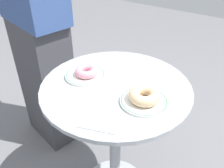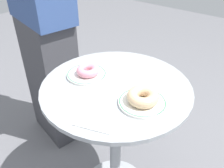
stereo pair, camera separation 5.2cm
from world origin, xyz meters
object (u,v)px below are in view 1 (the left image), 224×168
Objects in this scene: donut_pink_frosted at (86,71)px; paper_napkin at (100,120)px; donut_glazed at (144,95)px; cafe_table at (115,130)px; person_figure at (36,25)px; plate_left at (85,75)px; plate_right at (144,101)px.

donut_pink_frosted reaches higher than paper_napkin.
donut_glazed is 0.93× the size of paper_napkin.
cafe_table is 0.74m from person_figure.
cafe_table is 0.32m from donut_pink_frosted.
cafe_table is 0.34m from paper_napkin.
person_figure reaches higher than donut_glazed.
person_figure is at bearing 161.12° from plate_left.
plate_right is at bearing 66.29° from paper_napkin.
plate_right is 1.80× the size of donut_pink_frosted.
paper_napkin is 0.80m from person_figure.
donut_glazed is 0.81m from person_figure.
donut_pink_frosted is 0.84× the size of donut_glazed.
paper_napkin is 0.08× the size of person_figure.
cafe_table is 7.28× the size of donut_pink_frosted.
plate_right is at bearing -4.07° from donut_pink_frosted.
donut_pink_frosted is at bearing -173.37° from cafe_table.
donut_glazed is (0.15, -0.04, 0.29)m from cafe_table.
donut_pink_frosted is 0.29m from donut_glazed.
plate_right is (0.15, -0.04, 0.26)m from cafe_table.
plate_left is 1.46× the size of donut_glazed.
cafe_table is at bearing 166.10° from plate_right.
plate_left is 1.74× the size of donut_pink_frosted.
person_figure is (-0.49, 0.17, 0.05)m from donut_pink_frosted.
plate_right is 1.51× the size of donut_glazed.
plate_right is 0.81m from person_figure.
plate_left is at bearing 176.08° from donut_glazed.
donut_pink_frosted is 0.29m from paper_napkin.
cafe_table is 4.05× the size of plate_right.
donut_glazed is (0.29, -0.02, 0.00)m from donut_pink_frosted.
paper_napkin is at bearing -26.85° from person_figure.
donut_pink_frosted is (-0.14, -0.02, 0.29)m from cafe_table.
person_figure is (-0.79, 0.19, 0.05)m from donut_glazed.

